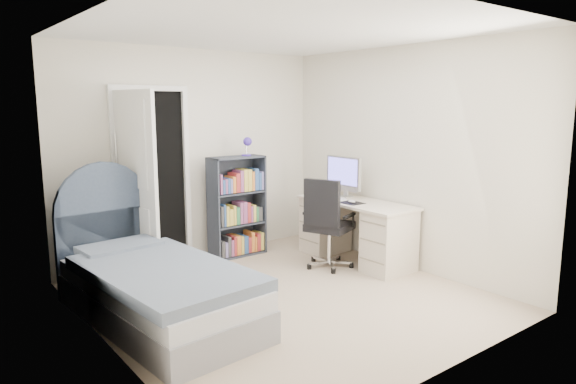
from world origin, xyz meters
TOP-DOWN VIEW (x-y plane):
  - room_shell at (0.00, 0.00)m, footprint 3.50×3.70m
  - door at (-0.78, 1.51)m, footprint 0.92×0.83m
  - bed at (-1.20, 0.32)m, footprint 1.16×2.19m
  - nightstand at (-1.11, 1.62)m, footprint 0.36×0.36m
  - floor_lamp at (-0.96, 1.67)m, footprint 0.22×0.22m
  - bookcase at (0.42, 1.50)m, footprint 0.69×0.30m
  - desk at (1.38, 0.43)m, footprint 0.60×1.49m
  - office_chair at (0.91, 0.42)m, footprint 0.60×0.61m

SIDE VIEW (x-z plane):
  - bed at x=-1.20m, z-range -0.36..0.94m
  - nightstand at x=-1.11m, z-range 0.08..0.63m
  - desk at x=1.38m, z-range -0.21..1.01m
  - bookcase at x=0.42m, z-range -0.16..1.30m
  - office_chair at x=0.91m, z-range 0.05..1.09m
  - floor_lamp at x=-0.96m, z-range -0.14..1.42m
  - door at x=-0.78m, z-range 0.00..2.06m
  - room_shell at x=0.00m, z-range -0.05..2.55m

